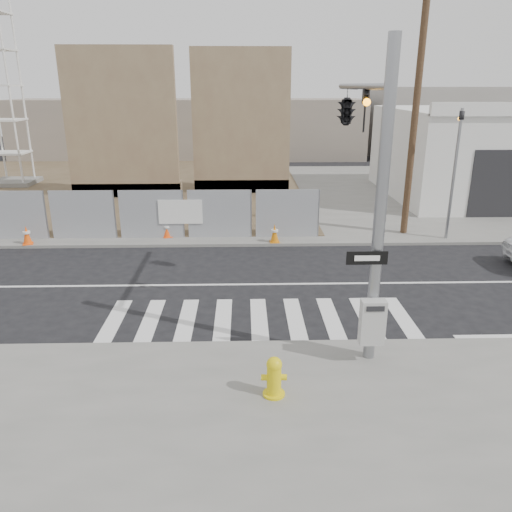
{
  "coord_description": "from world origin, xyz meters",
  "views": [
    {
      "loc": [
        -0.4,
        -15.04,
        6.15
      ],
      "look_at": [
        -0.05,
        -1.22,
        1.4
      ],
      "focal_mm": 35.0,
      "sensor_mm": 36.0,
      "label": 1
    }
  ],
  "objects_px": {
    "traffic_cone_c": "(167,229)",
    "fire_hydrant": "(274,377)",
    "auto_shop": "(499,153)",
    "traffic_cone_b": "(27,235)",
    "traffic_cone_d": "(275,233)",
    "signal_pole": "(356,141)"
  },
  "relations": [
    {
      "from": "traffic_cone_c",
      "to": "traffic_cone_d",
      "type": "xyz_separation_m",
      "value": [
        4.45,
        -0.84,
        0.03
      ]
    },
    {
      "from": "fire_hydrant",
      "to": "traffic_cone_c",
      "type": "bearing_deg",
      "value": 113.44
    },
    {
      "from": "traffic_cone_c",
      "to": "fire_hydrant",
      "type": "bearing_deg",
      "value": -71.49
    },
    {
      "from": "auto_shop",
      "to": "fire_hydrant",
      "type": "xyz_separation_m",
      "value": [
        -13.81,
        -19.25,
        -1.99
      ]
    },
    {
      "from": "signal_pole",
      "to": "traffic_cone_d",
      "type": "relative_size",
      "value": 9.33
    },
    {
      "from": "auto_shop",
      "to": "traffic_cone_c",
      "type": "xyz_separation_m",
      "value": [
        -17.61,
        -7.91,
        -2.08
      ]
    },
    {
      "from": "fire_hydrant",
      "to": "traffic_cone_c",
      "type": "height_order",
      "value": "fire_hydrant"
    },
    {
      "from": "signal_pole",
      "to": "fire_hydrant",
      "type": "height_order",
      "value": "signal_pole"
    },
    {
      "from": "signal_pole",
      "to": "traffic_cone_d",
      "type": "distance_m",
      "value": 7.77
    },
    {
      "from": "fire_hydrant",
      "to": "traffic_cone_b",
      "type": "distance_m",
      "value": 13.99
    },
    {
      "from": "signal_pole",
      "to": "fire_hydrant",
      "type": "xyz_separation_m",
      "value": [
        -2.31,
        -4.24,
        -4.23
      ]
    },
    {
      "from": "auto_shop",
      "to": "traffic_cone_c",
      "type": "bearing_deg",
      "value": -155.81
    },
    {
      "from": "auto_shop",
      "to": "signal_pole",
      "type": "bearing_deg",
      "value": -127.46
    },
    {
      "from": "signal_pole",
      "to": "auto_shop",
      "type": "relative_size",
      "value": 0.58
    },
    {
      "from": "traffic_cone_b",
      "to": "signal_pole",
      "type": "bearing_deg",
      "value": -28.48
    },
    {
      "from": "signal_pole",
      "to": "traffic_cone_d",
      "type": "height_order",
      "value": "signal_pole"
    },
    {
      "from": "auto_shop",
      "to": "fire_hydrant",
      "type": "height_order",
      "value": "auto_shop"
    },
    {
      "from": "auto_shop",
      "to": "traffic_cone_b",
      "type": "relative_size",
      "value": 15.98
    },
    {
      "from": "signal_pole",
      "to": "traffic_cone_b",
      "type": "bearing_deg",
      "value": 151.52
    },
    {
      "from": "fire_hydrant",
      "to": "traffic_cone_b",
      "type": "relative_size",
      "value": 1.15
    },
    {
      "from": "fire_hydrant",
      "to": "traffic_cone_b",
      "type": "height_order",
      "value": "fire_hydrant"
    },
    {
      "from": "traffic_cone_b",
      "to": "traffic_cone_d",
      "type": "bearing_deg",
      "value": 0.0
    }
  ]
}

